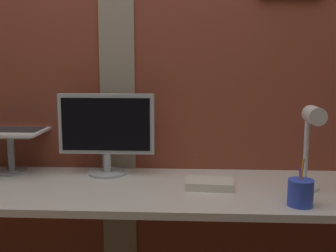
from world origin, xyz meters
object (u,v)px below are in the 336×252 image
at_px(laptop, 15,120).
at_px(pen_cup, 300,193).
at_px(monitor, 106,128).
at_px(desk_lamp, 310,139).

bearing_deg(laptop, pen_cup, -20.28).
relative_size(monitor, desk_lamp, 1.25).
bearing_deg(monitor, laptop, 171.16).
bearing_deg(pen_cup, monitor, 153.75).
distance_m(desk_lamp, pen_cup, 0.24).
xyz_separation_m(monitor, desk_lamp, (0.88, -0.24, 0.00)).
distance_m(laptop, pen_cup, 1.37).
bearing_deg(monitor, pen_cup, -26.25).
height_order(laptop, desk_lamp, laptop).
xyz_separation_m(laptop, desk_lamp, (1.34, -0.31, -0.02)).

